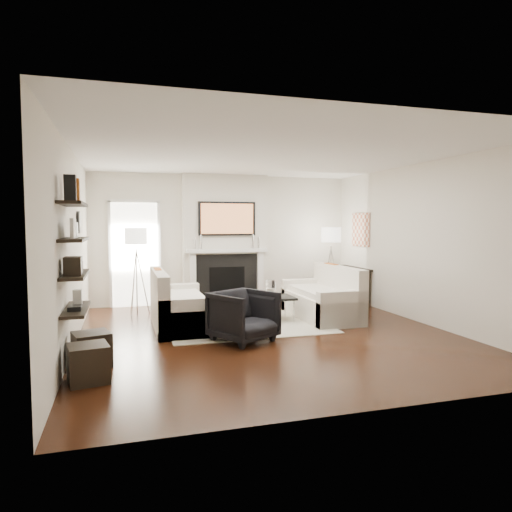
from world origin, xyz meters
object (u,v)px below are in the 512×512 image
object	(u,v)px
lamp_right_shade	(331,235)
ottoman_near	(92,349)
loveseat_right_base	(321,306)
coffee_table	(262,298)
armchair	(244,314)
lamp_left_shade	(136,236)
loveseat_left_base	(181,314)

from	to	relation	value
lamp_right_shade	ottoman_near	bearing A→B (deg)	-146.72
loveseat_right_base	ottoman_near	world-z (taller)	loveseat_right_base
coffee_table	armchair	distance (m)	1.34
armchair	lamp_right_shade	world-z (taller)	lamp_right_shade
lamp_right_shade	ottoman_near	distance (m)	5.55
loveseat_right_base	armchair	xyz separation A→B (m)	(-1.74, -1.17, 0.19)
loveseat_right_base	lamp_left_shade	xyz separation A→B (m)	(-3.13, 1.31, 1.24)
coffee_table	ottoman_near	world-z (taller)	coffee_table
lamp_left_shade	lamp_right_shade	size ratio (longest dim) A/B	1.00
loveseat_left_base	armchair	xyz separation A→B (m)	(0.75, -1.14, 0.19)
loveseat_left_base	loveseat_right_base	bearing A→B (deg)	0.63
loveseat_right_base	lamp_right_shade	distance (m)	1.90
lamp_right_shade	loveseat_right_base	bearing A→B (deg)	-122.37
loveseat_left_base	ottoman_near	bearing A→B (deg)	-126.11
loveseat_left_base	lamp_right_shade	xyz separation A→B (m)	(3.26, 1.24, 1.24)
loveseat_left_base	lamp_left_shade	distance (m)	1.93
loveseat_right_base	coffee_table	size ratio (longest dim) A/B	1.64
lamp_right_shade	lamp_left_shade	bearing A→B (deg)	178.60
loveseat_left_base	ottoman_near	size ratio (longest dim) A/B	4.50
lamp_right_shade	armchair	bearing A→B (deg)	-136.47
loveseat_left_base	lamp_left_shade	world-z (taller)	lamp_left_shade
armchair	loveseat_right_base	bearing A→B (deg)	4.96
armchair	lamp_left_shade	xyz separation A→B (m)	(-1.40, 2.47, 1.05)
armchair	lamp_left_shade	distance (m)	3.03
loveseat_left_base	ottoman_near	xyz separation A→B (m)	(-1.26, -1.73, -0.01)
lamp_left_shade	ottoman_near	bearing A→B (deg)	-101.45
loveseat_right_base	coffee_table	world-z (taller)	same
armchair	lamp_right_shade	bearing A→B (deg)	14.57
loveseat_left_base	armchair	bearing A→B (deg)	-56.54
loveseat_right_base	lamp_right_shade	bearing A→B (deg)	57.63
armchair	ottoman_near	bearing A→B (deg)	167.29
loveseat_right_base	armchair	bearing A→B (deg)	-146.07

